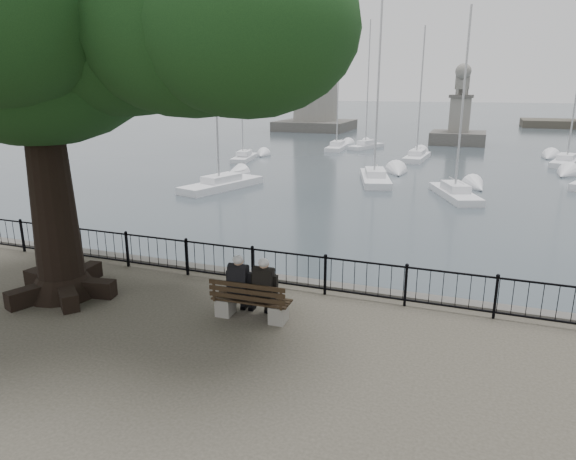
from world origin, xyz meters
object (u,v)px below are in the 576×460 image
at_px(person_right, 266,290).
at_px(person_left, 241,287).
at_px(lighthouse, 317,34).
at_px(bench, 251,305).
at_px(tree, 68,14).
at_px(lion_monument, 459,124).

bearing_deg(person_right, person_left, -177.92).
bearing_deg(lighthouse, bench, -73.82).
height_order(tree, lighthouse, lighthouse).
xyz_separation_m(person_left, lion_monument, (2.44, 49.29, 0.40)).
bearing_deg(bench, tree, -177.30).
relative_size(tree, lighthouse, 0.40).
xyz_separation_m(person_right, lighthouse, (-18.16, 61.33, 11.13)).
xyz_separation_m(bench, lighthouse, (-17.83, 61.45, 11.49)).
bearing_deg(person_right, lion_monument, 87.87).
bearing_deg(person_left, tree, -175.73).
relative_size(person_right, lion_monument, 0.18).
xyz_separation_m(bench, person_right, (0.34, 0.12, 0.36)).
distance_m(bench, tree, 7.51).
height_order(person_right, tree, tree).
relative_size(person_right, lighthouse, 0.05).
xyz_separation_m(person_left, tree, (-3.86, -0.29, 5.91)).
bearing_deg(bench, person_left, 160.89).
distance_m(person_left, tree, 7.06).
bearing_deg(lion_monument, person_left, -92.84).
bearing_deg(lighthouse, lion_monument, -31.09).
xyz_separation_m(tree, lion_monument, (6.30, 49.58, -5.51)).
height_order(bench, tree, tree).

